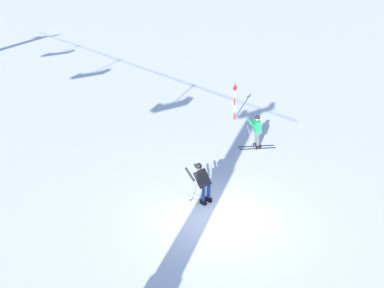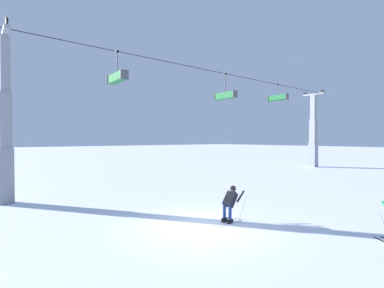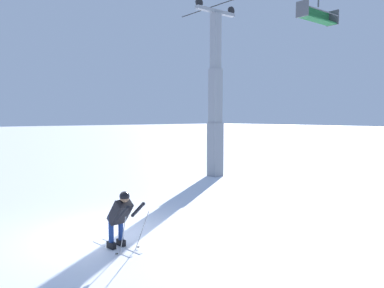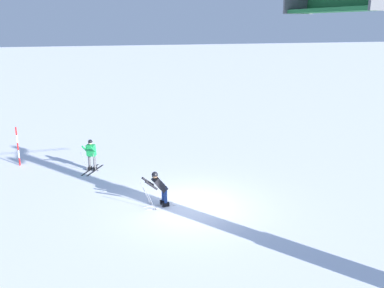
% 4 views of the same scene
% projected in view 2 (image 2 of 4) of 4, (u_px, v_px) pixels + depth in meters
% --- Properties ---
extents(ground_plane, '(260.00, 260.00, 0.00)m').
position_uv_depth(ground_plane, '(202.00, 226.00, 11.09)').
color(ground_plane, white).
extents(skier_carving_main, '(1.79, 0.75, 1.66)m').
position_uv_depth(skier_carving_main, '(230.00, 201.00, 11.60)').
color(skier_carving_main, white).
rests_on(skier_carving_main, ground_plane).
extents(lift_tower_near, '(0.67, 2.81, 9.53)m').
position_uv_depth(lift_tower_near, '(6.00, 128.00, 14.82)').
color(lift_tower_near, gray).
rests_on(lift_tower_near, ground_plane).
extents(lift_tower_far, '(0.87, 2.68, 9.53)m').
position_uv_depth(lift_tower_far, '(313.00, 136.00, 34.65)').
color(lift_tower_far, gray).
rests_on(lift_tower_far, ground_plane).
extents(haul_cable, '(38.04, 0.05, 0.05)m').
position_uv_depth(haul_cable, '(221.00, 73.00, 24.64)').
color(haul_cable, black).
extents(chairlift_seat_nearest, '(0.61, 2.32, 2.13)m').
position_uv_depth(chairlift_seat_nearest, '(116.00, 77.00, 18.61)').
color(chairlift_seat_nearest, black).
extents(chairlift_seat_second, '(0.61, 2.44, 2.35)m').
position_uv_depth(chairlift_seat_second, '(225.00, 95.00, 24.95)').
color(chairlift_seat_second, black).
extents(chairlift_seat_middle, '(0.61, 2.32, 1.81)m').
position_uv_depth(chairlift_seat_middle, '(277.00, 98.00, 29.88)').
color(chairlift_seat_middle, black).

